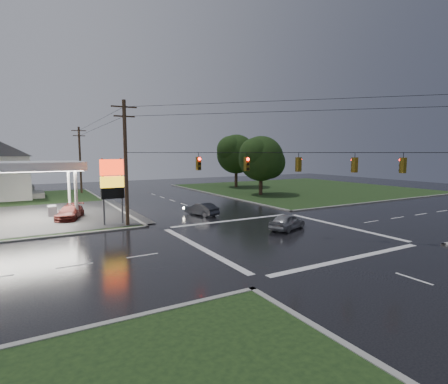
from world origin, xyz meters
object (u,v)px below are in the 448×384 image
tree_ne_near (262,159)px  car_pump (70,212)px  utility_pole_nw (126,162)px  utility_pole_n (80,159)px  tree_ne_far (237,154)px  car_north (202,209)px  car_crossing (287,221)px  pylon_sign (112,181)px

tree_ne_near → car_pump: (-27.74, -6.57, -4.88)m
utility_pole_nw → tree_ne_near: utility_pole_nw is taller
utility_pole_nw → car_pump: 8.79m
car_pump → utility_pole_n: bearing=100.9°
tree_ne_near → tree_ne_far: (3.01, 12.00, 0.62)m
utility_pole_nw → car_north: utility_pole_nw is taller
tree_ne_far → car_crossing: (-15.24, -32.65, -5.49)m
utility_pole_n → tree_ne_far: size_ratio=1.07×
utility_pole_nw → car_north: size_ratio=2.76×
utility_pole_nw → car_pump: size_ratio=2.35×
pylon_sign → utility_pole_nw: size_ratio=0.55×
car_crossing → car_pump: bearing=26.7°
utility_pole_n → car_crossing: (11.41, -36.66, -4.78)m
car_north → utility_pole_nw: bearing=-5.7°
utility_pole_n → tree_ne_far: utility_pole_n is taller
pylon_sign → utility_pole_nw: (1.00, -1.00, 1.71)m
utility_pole_n → tree_ne_near: bearing=-34.1°
pylon_sign → car_crossing: bearing=-36.4°
utility_pole_nw → utility_pole_n: size_ratio=1.05×
utility_pole_nw → tree_ne_near: bearing=27.9°
tree_ne_near → car_pump: size_ratio=1.92×
tree_ne_near → tree_ne_far: bearing=75.9°
utility_pole_nw → car_pump: bearing=124.6°
utility_pole_n → car_crossing: size_ratio=2.61×
car_crossing → car_north: bearing=-1.9°
car_crossing → utility_pole_nw: bearing=33.3°
utility_pole_nw → car_crossing: utility_pole_nw is taller
utility_pole_nw → tree_ne_near: size_ratio=1.22×
utility_pole_nw → tree_ne_far: utility_pole_nw is taller
car_north → car_crossing: size_ratio=0.99×
tree_ne_far → car_pump: (-30.75, -18.57, -5.50)m
tree_ne_near → car_crossing: tree_ne_near is taller
tree_ne_near → car_pump: bearing=-166.7°
pylon_sign → utility_pole_n: bearing=87.9°
pylon_sign → car_crossing: (12.41, -9.16, -3.32)m
pylon_sign → tree_ne_far: tree_ne_far is taller
car_north → car_pump: car_pump is taller
pylon_sign → tree_ne_near: bearing=25.0°
tree_ne_near → tree_ne_far: size_ratio=0.92×
pylon_sign → car_north: pylon_sign is taller
tree_ne_near → car_north: bearing=-144.8°
tree_ne_far → tree_ne_near: bearing=-104.1°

